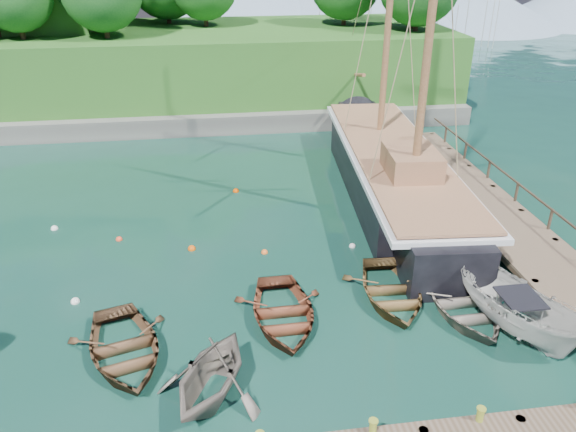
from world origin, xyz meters
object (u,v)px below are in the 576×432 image
(rowboat_4, at_px, (390,299))
(schooner, at_px, (393,177))
(cabin_boat_white, at_px, (513,331))
(rowboat_1, at_px, (212,395))
(rowboat_0, at_px, (125,358))
(rowboat_3, at_px, (462,312))
(rowboat_2, at_px, (283,322))

(rowboat_4, relative_size, schooner, 0.18)
(rowboat_4, xyz_separation_m, cabin_boat_white, (3.69, -2.49, 0.00))
(rowboat_1, bearing_deg, rowboat_0, 168.88)
(rowboat_3, relative_size, cabin_boat_white, 0.90)
(rowboat_1, relative_size, cabin_boat_white, 0.74)
(rowboat_1, relative_size, schooner, 0.15)
(rowboat_1, distance_m, rowboat_4, 7.97)
(rowboat_4, height_order, cabin_boat_white, cabin_boat_white)
(rowboat_3, bearing_deg, rowboat_4, 151.86)
(rowboat_2, bearing_deg, schooner, 53.74)
(cabin_boat_white, height_order, schooner, schooner)
(rowboat_0, relative_size, rowboat_2, 1.01)
(cabin_boat_white, distance_m, schooner, 11.88)
(rowboat_1, xyz_separation_m, rowboat_3, (9.21, 2.89, 0.00))
(rowboat_0, relative_size, cabin_boat_white, 0.90)
(rowboat_0, bearing_deg, rowboat_1, -52.85)
(rowboat_0, bearing_deg, rowboat_3, -12.39)
(rowboat_4, xyz_separation_m, schooner, (2.97, 9.31, 1.04))
(rowboat_0, distance_m, schooner, 16.98)
(rowboat_0, xyz_separation_m, cabin_boat_white, (13.35, -0.50, 0.00))
(rowboat_1, bearing_deg, cabin_boat_white, 34.15)
(rowboat_0, bearing_deg, rowboat_2, -3.91)
(rowboat_2, bearing_deg, rowboat_3, -3.98)
(rowboat_3, height_order, cabin_boat_white, cabin_boat_white)
(rowboat_2, xyz_separation_m, rowboat_3, (6.63, -0.38, 0.00))
(rowboat_3, relative_size, rowboat_4, 1.02)
(rowboat_0, relative_size, rowboat_4, 1.02)
(rowboat_0, height_order, rowboat_1, rowboat_1)
(rowboat_0, xyz_separation_m, schooner, (12.63, 11.30, 1.04))
(rowboat_1, xyz_separation_m, cabin_boat_white, (10.54, 1.59, 0.00))
(rowboat_0, distance_m, rowboat_3, 12.05)
(rowboat_4, distance_m, cabin_boat_white, 4.45)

